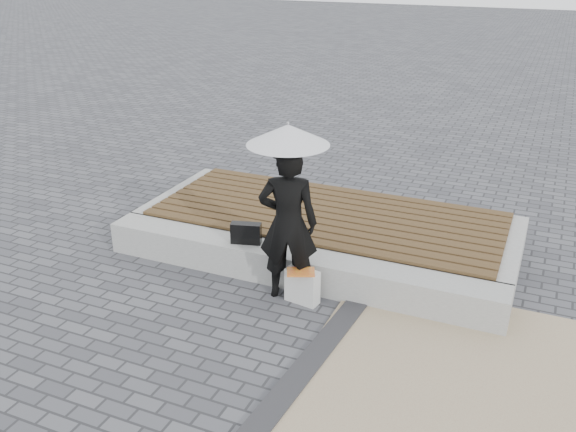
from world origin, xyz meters
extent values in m
plane|color=#4E4F54|center=(0.00, 0.00, 0.00)|extent=(80.00, 80.00, 0.00)
cube|color=#2D2D2F|center=(0.75, -0.50, 0.02)|extent=(0.61, 5.20, 0.04)
cube|color=#ADAEA8|center=(0.00, 1.60, 0.20)|extent=(5.00, 0.45, 0.40)
cube|color=#A9A9A4|center=(0.00, 2.80, 0.20)|extent=(5.00, 2.00, 0.40)
imported|color=black|center=(0.07, 1.28, 0.91)|extent=(0.76, 0.61, 1.82)
cylinder|color=#ABABB0|center=(0.07, 1.28, 1.37)|extent=(0.02, 0.02, 0.89)
cone|color=silver|center=(0.07, 1.28, 1.93)|extent=(0.89, 0.89, 0.22)
sphere|color=#ABABB0|center=(0.07, 1.28, 2.05)|extent=(0.03, 0.03, 0.03)
cube|color=black|center=(-0.62, 1.59, 0.53)|extent=(0.39, 0.22, 0.26)
cube|color=beige|center=(0.28, 1.21, 0.20)|extent=(0.40, 0.22, 0.40)
cube|color=red|center=(0.28, 1.16, 0.41)|extent=(0.37, 0.33, 0.01)
camera|label=1|loc=(2.62, -4.55, 3.75)|focal=39.21mm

